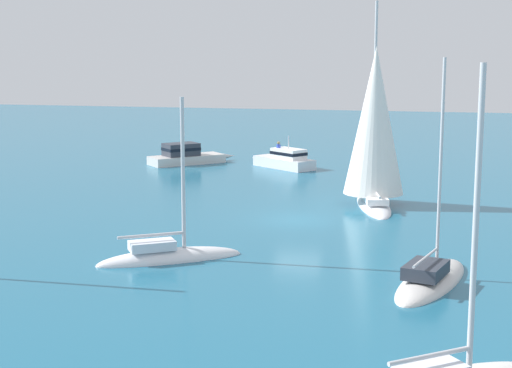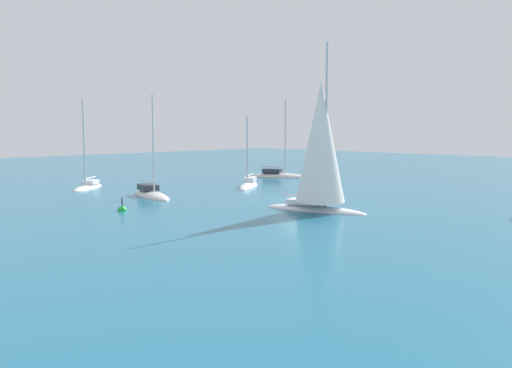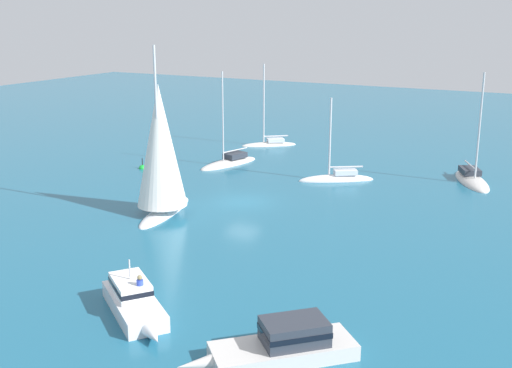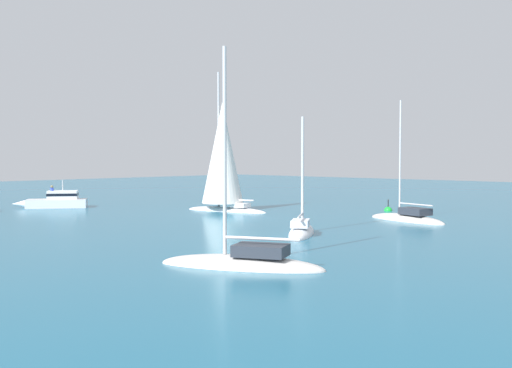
% 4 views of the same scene
% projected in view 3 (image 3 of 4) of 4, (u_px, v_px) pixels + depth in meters
% --- Properties ---
extents(ground_plane, '(160.00, 160.00, 0.00)m').
position_uv_depth(ground_plane, '(243.00, 202.00, 48.90)').
color(ground_plane, '#1E607F').
extents(sloop, '(3.68, 7.23, 9.25)m').
position_uv_depth(sloop, '(229.00, 163.00, 60.82)').
color(sloop, silver).
rests_on(sloop, ground).
extents(cabin_cruiser, '(6.35, 6.27, 1.69)m').
position_uv_depth(cabin_cruiser, '(284.00, 344.00, 26.66)').
color(cabin_cruiser, silver).
rests_on(cabin_cruiser, ground).
extents(yacht, '(5.00, 7.48, 9.79)m').
position_uv_depth(yacht, '(472.00, 180.00, 54.65)').
color(yacht, silver).
rests_on(yacht, ground).
extents(sailboat, '(6.19, 4.80, 7.61)m').
position_uv_depth(sailboat, '(337.00, 179.00, 54.99)').
color(sailboat, white).
rests_on(sailboat, ground).
extents(sailboat_1, '(4.18, 8.02, 12.24)m').
position_uv_depth(sailboat_1, '(161.00, 152.00, 44.80)').
color(sailboat_1, white).
rests_on(sailboat_1, ground).
extents(sailboat_2, '(5.66, 5.00, 9.07)m').
position_uv_depth(sailboat_2, '(270.00, 144.00, 69.36)').
color(sailboat_2, silver).
rests_on(sailboat_2, ground).
extents(cabin_cruiser_1, '(6.03, 4.99, 2.55)m').
position_uv_depth(cabin_cruiser_1, '(134.00, 301.00, 30.68)').
color(cabin_cruiser_1, white).
rests_on(cabin_cruiser_1, ground).
extents(channel_buoy, '(0.69, 0.69, 1.31)m').
position_uv_depth(channel_buoy, '(143.00, 168.00, 59.18)').
color(channel_buoy, green).
rests_on(channel_buoy, ground).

